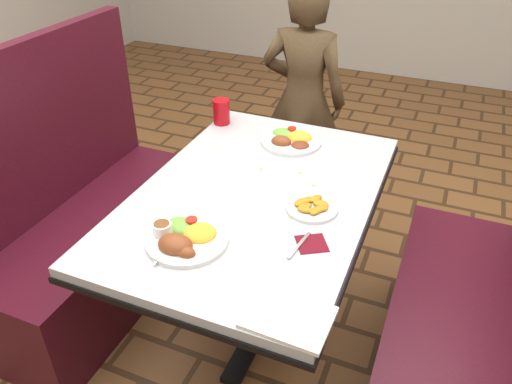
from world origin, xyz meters
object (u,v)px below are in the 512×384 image
dining_table (256,214)px  booth_bench_left (94,232)px  booth_bench_right (466,340)px  far_dinner_plate (292,137)px  plantain_plate (312,207)px  near_dinner_plate (185,235)px  diner_person (303,100)px  red_tumbler (221,112)px

dining_table → booth_bench_left: 0.86m
booth_bench_right → booth_bench_left: bearing=180.0°
far_dinner_plate → plantain_plate: (0.22, -0.43, -0.01)m
plantain_plate → booth_bench_right: bearing=2.5°
far_dinner_plate → plantain_plate: bearing=-62.7°
booth_bench_left → near_dinner_plate: bearing=-26.0°
near_dinner_plate → far_dinner_plate: (0.08, 0.75, -0.00)m
booth_bench_right → diner_person: diner_person is taller
booth_bench_left → plantain_plate: bearing=-1.4°
booth_bench_right → plantain_plate: bearing=-177.5°
diner_person → plantain_plate: diner_person is taller
booth_bench_left → far_dinner_plate: 0.99m
booth_bench_left → near_dinner_plate: (0.71, -0.34, 0.45)m
diner_person → dining_table: bearing=98.5°
plantain_plate → red_tumbler: bearing=139.6°
booth_bench_right → plantain_plate: (-0.58, -0.03, 0.43)m
dining_table → far_dinner_plate: far_dinner_plate is taller
diner_person → plantain_plate: (0.39, -1.12, 0.12)m
dining_table → booth_bench_left: (-0.80, 0.00, -0.32)m
far_dinner_plate → booth_bench_right: bearing=-26.8°
dining_table → booth_bench_left: bearing=180.0°
booth_bench_right → diner_person: bearing=131.7°
dining_table → booth_bench_right: size_ratio=1.01×
near_dinner_plate → red_tumbler: (-0.27, 0.81, 0.03)m
dining_table → near_dinner_plate: near_dinner_plate is taller
near_dinner_plate → red_tumbler: 0.85m
dining_table → diner_person: diner_person is taller
plantain_plate → booth_bench_left: bearing=178.6°
booth_bench_right → dining_table: bearing=180.0°
booth_bench_left → booth_bench_right: bearing=0.0°
near_dinner_plate → red_tumbler: bearing=108.3°
booth_bench_left → diner_person: (0.62, 1.09, 0.32)m
dining_table → diner_person: (-0.18, 1.09, -0.01)m
dining_table → far_dinner_plate: 0.43m
booth_bench_left → near_dinner_plate: booth_bench_left is taller
far_dinner_plate → near_dinner_plate: bearing=-96.3°
dining_table → booth_bench_right: 0.86m
near_dinner_plate → diner_person: bearing=93.3°
diner_person → red_tumbler: diner_person is taller
near_dinner_plate → plantain_plate: size_ratio=1.45×
booth_bench_right → diner_person: (-0.98, 1.09, 0.32)m
dining_table → booth_bench_right: bearing=0.0°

